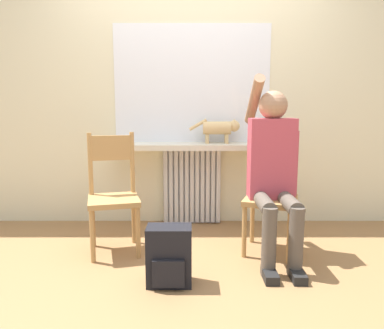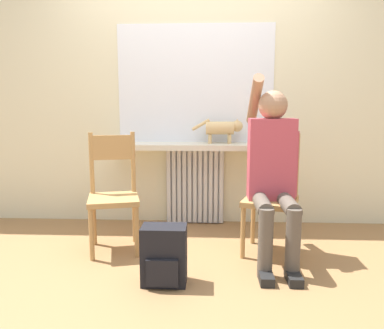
# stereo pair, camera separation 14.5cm
# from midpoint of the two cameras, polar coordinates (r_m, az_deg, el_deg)

# --- Properties ---
(ground_plane) EXTENTS (12.00, 12.00, 0.00)m
(ground_plane) POSITION_cam_midpoint_polar(r_m,az_deg,el_deg) (2.65, -1.64, -16.44)
(ground_plane) COLOR olive
(wall_with_window) EXTENTS (7.00, 0.06, 2.70)m
(wall_with_window) POSITION_cam_midpoint_polar(r_m,az_deg,el_deg) (3.63, -1.17, 12.35)
(wall_with_window) COLOR beige
(wall_with_window) RESTS_ON ground_plane
(radiator) EXTENTS (0.55, 0.08, 0.74)m
(radiator) POSITION_cam_midpoint_polar(r_m,az_deg,el_deg) (3.62, -1.14, -3.24)
(radiator) COLOR silver
(radiator) RESTS_ON ground_plane
(windowsill) EXTENTS (1.52, 0.31, 0.05)m
(windowsill) POSITION_cam_midpoint_polar(r_m,az_deg,el_deg) (3.45, -1.20, 2.79)
(windowsill) COLOR beige
(windowsill) RESTS_ON radiator
(window_glass) EXTENTS (1.46, 0.01, 1.09)m
(window_glass) POSITION_cam_midpoint_polar(r_m,az_deg,el_deg) (3.59, -1.18, 12.16)
(window_glass) COLOR white
(window_glass) RESTS_ON windowsill
(chair_left) EXTENTS (0.46, 0.46, 0.93)m
(chair_left) POSITION_cam_midpoint_polar(r_m,az_deg,el_deg) (3.00, -13.29, -4.25)
(chair_left) COLOR #B2844C
(chair_left) RESTS_ON ground_plane
(chair_right) EXTENTS (0.49, 0.49, 0.93)m
(chair_right) POSITION_cam_midpoint_polar(r_m,az_deg,el_deg) (2.97, 10.64, -4.30)
(chair_right) COLOR #B2844C
(chair_right) RESTS_ON ground_plane
(person) EXTENTS (0.36, 0.98, 1.36)m
(person) POSITION_cam_midpoint_polar(r_m,az_deg,el_deg) (2.81, 10.90, -0.31)
(person) COLOR brown
(person) RESTS_ON ground_plane
(cat) EXTENTS (0.47, 0.12, 0.23)m
(cat) POSITION_cam_midpoint_polar(r_m,az_deg,el_deg) (3.48, 3.14, 5.57)
(cat) COLOR #DBB77A
(cat) RESTS_ON windowsill
(backpack) EXTENTS (0.29, 0.21, 0.38)m
(backpack) POSITION_cam_midpoint_polar(r_m,az_deg,el_deg) (2.46, -5.23, -13.76)
(backpack) COLOR black
(backpack) RESTS_ON ground_plane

